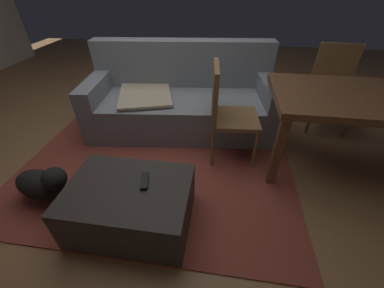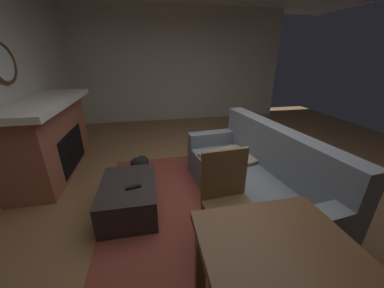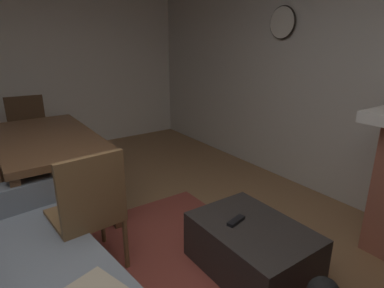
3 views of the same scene
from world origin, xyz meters
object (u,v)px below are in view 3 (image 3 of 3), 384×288
Objects in this scene: dining_table at (47,144)px; dining_chair_east at (29,129)px; tv_remote at (236,221)px; dining_chair_west at (89,208)px; wall_clock at (282,23)px; ottoman_coffee_table at (251,248)px.

dining_table is 1.73× the size of dining_chair_east.
dining_table is (1.72, 0.88, 0.27)m from tv_remote.
dining_chair_west and dining_chair_east have the same top height.
wall_clock is (-0.67, -2.42, 1.12)m from dining_table.
dining_chair_east reaches higher than ottoman_coffee_table.
tv_remote is 0.17× the size of dining_chair_east.
dining_table is 1.20m from dining_chair_west.
dining_chair_east reaches higher than dining_table.
dining_chair_west is (0.52, 0.87, 0.14)m from tv_remote.
dining_chair_west reaches higher than tv_remote.
dining_chair_east is at bearing 17.23° from ottoman_coffee_table.
ottoman_coffee_table is 2.11m from dining_table.
tv_remote is (0.10, 0.07, 0.20)m from ottoman_coffee_table.
ottoman_coffee_table is 2.46m from wall_clock.
ottoman_coffee_table is 5.31× the size of tv_remote.
tv_remote is 2.33m from wall_clock.
dining_chair_east is 3.30m from wall_clock.
ottoman_coffee_table is 2.41× the size of wall_clock.
dining_chair_west is 2.77m from wall_clock.
ottoman_coffee_table is 3.18m from dining_chair_east.
dining_chair_west is at bearing 45.01° from tv_remote.
dining_table reaches higher than tv_remote.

